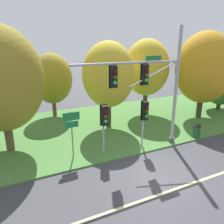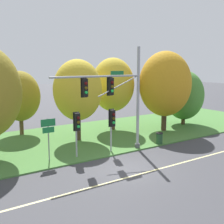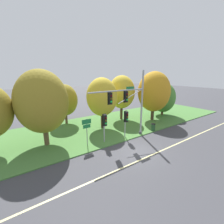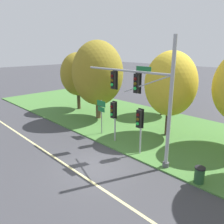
{
  "view_description": "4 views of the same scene",
  "coord_description": "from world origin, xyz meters",
  "px_view_note": "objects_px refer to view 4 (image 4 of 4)",
  "views": [
    {
      "loc": [
        -6.6,
        -8.02,
        6.82
      ],
      "look_at": [
        -0.98,
        3.91,
        2.62
      ],
      "focal_mm": 35.0,
      "sensor_mm": 36.0,
      "label": 1
    },
    {
      "loc": [
        -10.12,
        -13.66,
        6.49
      ],
      "look_at": [
        1.78,
        4.36,
        2.87
      ],
      "focal_mm": 45.0,
      "sensor_mm": 36.0,
      "label": 2
    },
    {
      "loc": [
        -9.69,
        -9.5,
        7.43
      ],
      "look_at": [
        -0.07,
        4.47,
        3.09
      ],
      "focal_mm": 24.0,
      "sensor_mm": 36.0,
      "label": 3
    },
    {
      "loc": [
        9.5,
        -7.76,
        7.15
      ],
      "look_at": [
        -1.42,
        2.96,
        2.65
      ],
      "focal_mm": 35.0,
      "sensor_mm": 36.0,
      "label": 4
    }
  ],
  "objects_px": {
    "tree_behind_signpost": "(164,82)",
    "pedestrian_signal_further_along": "(114,113)",
    "traffic_signal_mast": "(144,93)",
    "route_sign_post": "(101,111)",
    "tree_mid_verge": "(171,84)",
    "tree_left_of_mast": "(98,73)",
    "pedestrian_signal_near_kerb": "(140,122)",
    "trash_bin": "(199,175)",
    "tree_nearest_road": "(78,74)"
  },
  "relations": [
    {
      "from": "tree_behind_signpost",
      "to": "pedestrian_signal_further_along",
      "type": "bearing_deg",
      "value": -81.39
    },
    {
      "from": "traffic_signal_mast",
      "to": "tree_behind_signpost",
      "type": "xyz_separation_m",
      "value": [
        -4.46,
        9.35,
        -0.8
      ]
    },
    {
      "from": "route_sign_post",
      "to": "tree_mid_verge",
      "type": "height_order",
      "value": "tree_mid_verge"
    },
    {
      "from": "tree_mid_verge",
      "to": "traffic_signal_mast",
      "type": "bearing_deg",
      "value": -78.71
    },
    {
      "from": "route_sign_post",
      "to": "tree_behind_signpost",
      "type": "relative_size",
      "value": 0.5
    },
    {
      "from": "tree_left_of_mast",
      "to": "tree_behind_signpost",
      "type": "bearing_deg",
      "value": 55.26
    },
    {
      "from": "pedestrian_signal_near_kerb",
      "to": "tree_left_of_mast",
      "type": "height_order",
      "value": "tree_left_of_mast"
    },
    {
      "from": "traffic_signal_mast",
      "to": "tree_behind_signpost",
      "type": "relative_size",
      "value": 1.32
    },
    {
      "from": "route_sign_post",
      "to": "tree_left_of_mast",
      "type": "relative_size",
      "value": 0.37
    },
    {
      "from": "tree_behind_signpost",
      "to": "trash_bin",
      "type": "height_order",
      "value": "tree_behind_signpost"
    },
    {
      "from": "tree_behind_signpost",
      "to": "tree_left_of_mast",
      "type": "bearing_deg",
      "value": -124.74
    },
    {
      "from": "traffic_signal_mast",
      "to": "tree_behind_signpost",
      "type": "height_order",
      "value": "traffic_signal_mast"
    },
    {
      "from": "route_sign_post",
      "to": "tree_nearest_road",
      "type": "height_order",
      "value": "tree_nearest_road"
    },
    {
      "from": "tree_nearest_road",
      "to": "tree_left_of_mast",
      "type": "distance_m",
      "value": 4.45
    },
    {
      "from": "traffic_signal_mast",
      "to": "tree_left_of_mast",
      "type": "height_order",
      "value": "tree_left_of_mast"
    },
    {
      "from": "traffic_signal_mast",
      "to": "tree_mid_verge",
      "type": "distance_m",
      "value": 4.72
    },
    {
      "from": "traffic_signal_mast",
      "to": "tree_left_of_mast",
      "type": "xyz_separation_m",
      "value": [
        -8.49,
        3.54,
        0.25
      ]
    },
    {
      "from": "pedestrian_signal_further_along",
      "to": "route_sign_post",
      "type": "bearing_deg",
      "value": 166.45
    },
    {
      "from": "traffic_signal_mast",
      "to": "tree_mid_verge",
      "type": "xyz_separation_m",
      "value": [
        -0.92,
        4.63,
        -0.07
      ]
    },
    {
      "from": "tree_left_of_mast",
      "to": "route_sign_post",
      "type": "bearing_deg",
      "value": -37.47
    },
    {
      "from": "pedestrian_signal_near_kerb",
      "to": "route_sign_post",
      "type": "xyz_separation_m",
      "value": [
        -4.62,
        0.72,
        -0.35
      ]
    },
    {
      "from": "tree_behind_signpost",
      "to": "tree_mid_verge",
      "type": "height_order",
      "value": "tree_mid_verge"
    },
    {
      "from": "route_sign_post",
      "to": "trash_bin",
      "type": "relative_size",
      "value": 3.14
    },
    {
      "from": "pedestrian_signal_near_kerb",
      "to": "tree_left_of_mast",
      "type": "bearing_deg",
      "value": 157.31
    },
    {
      "from": "route_sign_post",
      "to": "tree_behind_signpost",
      "type": "distance_m",
      "value": 8.63
    },
    {
      "from": "tree_behind_signpost",
      "to": "trash_bin",
      "type": "bearing_deg",
      "value": -48.17
    },
    {
      "from": "traffic_signal_mast",
      "to": "pedestrian_signal_further_along",
      "type": "relative_size",
      "value": 2.41
    },
    {
      "from": "pedestrian_signal_near_kerb",
      "to": "pedestrian_signal_further_along",
      "type": "height_order",
      "value": "pedestrian_signal_near_kerb"
    },
    {
      "from": "tree_nearest_road",
      "to": "tree_left_of_mast",
      "type": "relative_size",
      "value": 0.84
    },
    {
      "from": "tree_nearest_road",
      "to": "tree_left_of_mast",
      "type": "bearing_deg",
      "value": -8.96
    },
    {
      "from": "tree_left_of_mast",
      "to": "pedestrian_signal_near_kerb",
      "type": "bearing_deg",
      "value": -22.69
    },
    {
      "from": "traffic_signal_mast",
      "to": "pedestrian_signal_near_kerb",
      "type": "xyz_separation_m",
      "value": [
        -0.39,
        0.16,
        -2.01
      ]
    },
    {
      "from": "route_sign_post",
      "to": "tree_behind_signpost",
      "type": "bearing_deg",
      "value": 86.28
    },
    {
      "from": "tree_behind_signpost",
      "to": "pedestrian_signal_near_kerb",
      "type": "bearing_deg",
      "value": -66.1
    },
    {
      "from": "traffic_signal_mast",
      "to": "tree_nearest_road",
      "type": "height_order",
      "value": "traffic_signal_mast"
    },
    {
      "from": "pedestrian_signal_near_kerb",
      "to": "tree_nearest_road",
      "type": "bearing_deg",
      "value": 161.9
    },
    {
      "from": "route_sign_post",
      "to": "tree_left_of_mast",
      "type": "distance_m",
      "value": 5.1
    },
    {
      "from": "tree_behind_signpost",
      "to": "route_sign_post",
      "type": "bearing_deg",
      "value": -93.72
    },
    {
      "from": "tree_mid_verge",
      "to": "tree_nearest_road",
      "type": "bearing_deg",
      "value": -178.07
    },
    {
      "from": "tree_nearest_road",
      "to": "tree_behind_signpost",
      "type": "distance_m",
      "value": 9.84
    },
    {
      "from": "pedestrian_signal_further_along",
      "to": "route_sign_post",
      "type": "height_order",
      "value": "pedestrian_signal_further_along"
    },
    {
      "from": "tree_nearest_road",
      "to": "pedestrian_signal_near_kerb",
      "type": "bearing_deg",
      "value": -18.1
    },
    {
      "from": "pedestrian_signal_near_kerb",
      "to": "tree_mid_verge",
      "type": "relative_size",
      "value": 0.47
    },
    {
      "from": "tree_mid_verge",
      "to": "trash_bin",
      "type": "bearing_deg",
      "value": -43.95
    },
    {
      "from": "pedestrian_signal_further_along",
      "to": "tree_nearest_road",
      "type": "relative_size",
      "value": 0.49
    },
    {
      "from": "tree_nearest_road",
      "to": "tree_mid_verge",
      "type": "relative_size",
      "value": 0.96
    },
    {
      "from": "traffic_signal_mast",
      "to": "pedestrian_signal_near_kerb",
      "type": "height_order",
      "value": "traffic_signal_mast"
    },
    {
      "from": "route_sign_post",
      "to": "tree_left_of_mast",
      "type": "height_order",
      "value": "tree_left_of_mast"
    },
    {
      "from": "pedestrian_signal_further_along",
      "to": "tree_mid_verge",
      "type": "xyz_separation_m",
      "value": [
        2.19,
        4.21,
        1.96
      ]
    },
    {
      "from": "pedestrian_signal_further_along",
      "to": "tree_nearest_road",
      "type": "bearing_deg",
      "value": 158.64
    }
  ]
}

